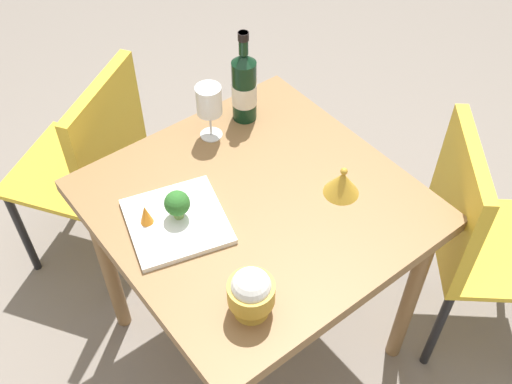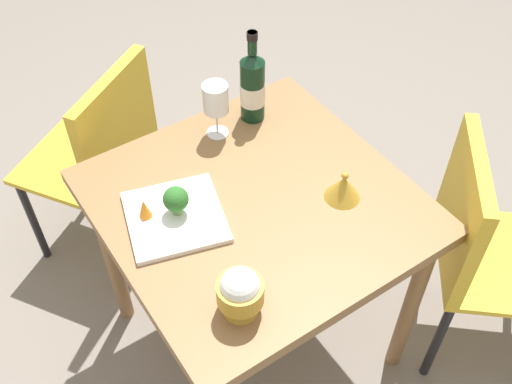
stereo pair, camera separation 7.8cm
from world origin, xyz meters
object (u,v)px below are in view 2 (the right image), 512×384
object	(u,v)px
chair_near_window	(104,150)
wine_glass	(216,100)
rice_bowl_lid	(343,187)
wine_bottle	(252,86)
carrot_garnish_left	(144,208)
rice_bowl	(240,292)
broccoli_floret	(176,200)
chair_by_wall	(478,240)
serving_plate	(175,217)

from	to	relation	value
chair_near_window	wine_glass	distance (m)	0.55
wine_glass	rice_bowl_lid	xyz separation A→B (m)	(0.15, -0.42, -0.09)
chair_near_window	wine_glass	world-z (taller)	wine_glass
wine_bottle	carrot_garnish_left	world-z (taller)	wine_bottle
rice_bowl	broccoli_floret	distance (m)	0.34
chair_near_window	rice_bowl	distance (m)	0.95
broccoli_floret	chair_by_wall	bearing A→B (deg)	-28.68
chair_by_wall	rice_bowl	size ratio (longest dim) A/B	6.00
broccoli_floret	carrot_garnish_left	xyz separation A→B (m)	(-0.08, 0.04, -0.02)
wine_bottle	wine_glass	world-z (taller)	wine_bottle
chair_by_wall	broccoli_floret	size ratio (longest dim) A/B	9.91
chair_near_window	serving_plate	bearing A→B (deg)	-124.92
wine_bottle	rice_bowl	size ratio (longest dim) A/B	2.14
wine_bottle	chair_near_window	bearing A→B (deg)	139.14
wine_glass	serving_plate	distance (m)	0.38
serving_plate	broccoli_floret	xyz separation A→B (m)	(0.01, 0.00, 0.06)
rice_bowl_lid	broccoli_floret	bearing A→B (deg)	155.10
rice_bowl	rice_bowl_lid	xyz separation A→B (m)	(0.43, 0.15, -0.04)
wine_glass	rice_bowl	bearing A→B (deg)	-116.43
chair_near_window	rice_bowl	world-z (taller)	rice_bowl
serving_plate	wine_glass	bearing A→B (deg)	40.31
broccoli_floret	carrot_garnish_left	size ratio (longest dim) A/B	1.44
rice_bowl	serving_plate	size ratio (longest dim) A/B	0.46
chair_by_wall	wine_glass	distance (m)	0.89
wine_glass	serving_plate	xyz separation A→B (m)	(-0.27, -0.23, -0.12)
serving_plate	wine_bottle	bearing A→B (deg)	30.42
rice_bowl_lid	wine_bottle	bearing A→B (deg)	91.91
wine_bottle	broccoli_floret	xyz separation A→B (m)	(-0.39, -0.23, -0.05)
rice_bowl	chair_by_wall	bearing A→B (deg)	-6.22
carrot_garnish_left	chair_by_wall	bearing A→B (deg)	-28.36
rice_bowl	serving_plate	world-z (taller)	rice_bowl
chair_near_window	rice_bowl_lid	world-z (taller)	chair_near_window
wine_glass	carrot_garnish_left	distance (m)	0.40
wine_glass	carrot_garnish_left	size ratio (longest dim) A/B	2.99
broccoli_floret	chair_near_window	bearing A→B (deg)	89.90
rice_bowl	carrot_garnish_left	distance (m)	0.38
rice_bowl_lid	carrot_garnish_left	world-z (taller)	rice_bowl_lid
serving_plate	broccoli_floret	bearing A→B (deg)	22.92
rice_bowl	chair_near_window	bearing A→B (deg)	88.80
chair_by_wall	broccoli_floret	world-z (taller)	chair_by_wall
chair_near_window	broccoli_floret	size ratio (longest dim) A/B	9.91
wine_bottle	wine_glass	distance (m)	0.13
chair_by_wall	wine_bottle	size ratio (longest dim) A/B	2.81
serving_plate	carrot_garnish_left	distance (m)	0.09
chair_near_window	chair_by_wall	distance (m)	1.26
wine_glass	chair_near_window	bearing A→B (deg)	126.96
chair_near_window	rice_bowl_lid	distance (m)	0.90
broccoli_floret	rice_bowl	bearing A→B (deg)	-93.09
wine_bottle	serving_plate	size ratio (longest dim) A/B	0.98
wine_bottle	rice_bowl_lid	size ratio (longest dim) A/B	3.03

